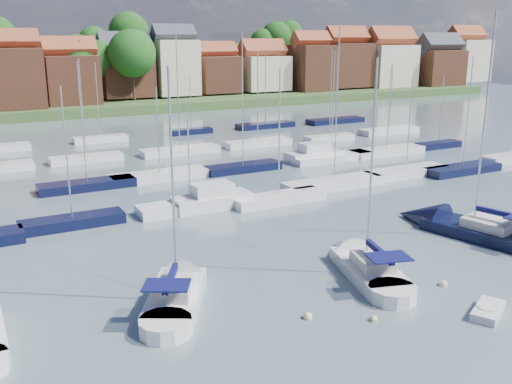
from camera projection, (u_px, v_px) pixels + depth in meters
ground at (185, 160)px, 69.41m from camera, size 260.00×260.00×0.00m
sailboat_left at (179, 290)px, 33.03m from camera, size 7.53×10.44×14.24m
sailboat_centre at (362, 264)px, 36.76m from camera, size 5.70×11.03×14.54m
sailboat_navy at (459, 227)px, 43.88m from camera, size 6.42×13.39×17.87m
tender at (488, 311)px, 30.77m from camera, size 3.03×2.42×0.59m
buoy_b at (373, 321)px, 30.17m from camera, size 0.42×0.42×0.42m
buoy_c at (308, 318)px, 30.43m from camera, size 0.49×0.49×0.49m
buoy_d at (443, 286)px, 34.42m from camera, size 0.49×0.49×0.49m
buoy_e at (359, 245)px, 41.14m from camera, size 0.49×0.49×0.49m
marina_field at (216, 162)px, 66.04m from camera, size 79.62×41.41×15.93m
far_shore_town at (61, 76)px, 147.93m from camera, size 212.46×90.00×22.27m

